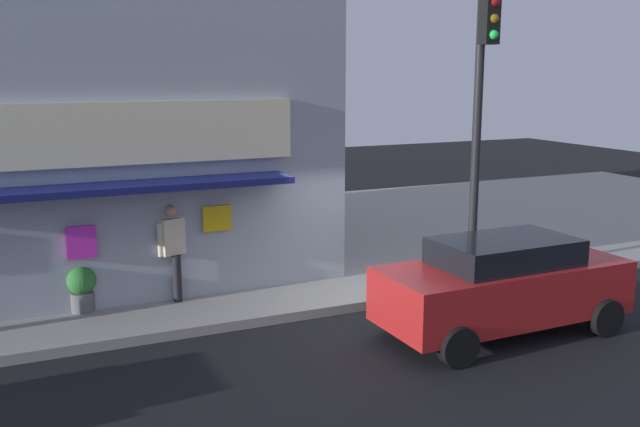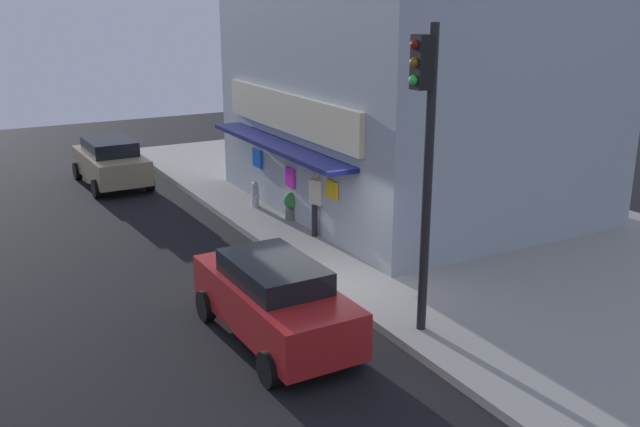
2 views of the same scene
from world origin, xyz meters
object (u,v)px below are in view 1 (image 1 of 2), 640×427
Objects in this scene: traffic_light at (481,96)px; parked_car_red at (503,284)px; potted_plant_by_doorway at (82,287)px; trash_can at (257,255)px; pedestrian at (172,248)px; potted_plant_by_window at (11,274)px.

traffic_light reaches higher than parked_car_red.
trash_can is at bearing 12.21° from potted_plant_by_doorway.
potted_plant_by_doorway is (-1.63, 0.04, -0.55)m from pedestrian.
pedestrian is 1.99× the size of potted_plant_by_window.
potted_plant_by_window is (-4.68, 0.52, 0.02)m from trash_can.
parked_car_red is at bearing -32.98° from potted_plant_by_window.
parked_car_red reaches higher than potted_plant_by_window.
traffic_light is 8.39m from potted_plant_by_doorway.
parked_car_red is at bearing -56.89° from trash_can.
pedestrian reaches higher than potted_plant_by_doorway.
parked_car_red is (6.38, -3.59, 0.24)m from potted_plant_by_doorway.
trash_can is at bearing 123.11° from parked_car_red.
traffic_light is 9.66m from potted_plant_by_window.
traffic_light is at bearing -9.95° from pedestrian.
potted_plant_by_window is (-2.76, 1.33, -0.53)m from pedestrian.
potted_plant_by_window is at bearing 154.31° from pedestrian.
potted_plant_by_window is (-1.13, 1.29, 0.03)m from potted_plant_by_doorway.
pedestrian is 3.11m from potted_plant_by_window.
traffic_light is 5.56m from trash_can.
trash_can is 3.63m from potted_plant_by_doorway.
traffic_light is 3.23× the size of pedestrian.
potted_plant_by_window is at bearing 173.62° from trash_can.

